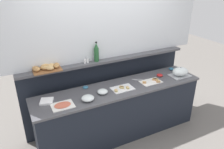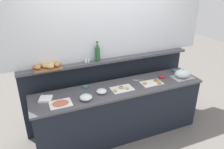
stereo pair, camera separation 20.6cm
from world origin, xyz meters
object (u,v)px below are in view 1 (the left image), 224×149
at_px(sandwich_platter_front, 152,81).
at_px(bread_basket, 47,68).
at_px(glass_bowl_medium, 88,98).
at_px(serving_tongs, 137,80).
at_px(salt_shaker, 85,61).
at_px(pepper_shaker, 88,60).
at_px(glass_bowl_large, 103,92).
at_px(condiment_bowl_teal, 86,87).
at_px(cold_cuts_platter, 63,105).
at_px(sandwich_platter_side, 122,88).
at_px(wine_bottle_green, 96,53).
at_px(napkin_stack, 47,101).
at_px(condiment_bowl_dark, 160,75).
at_px(serving_cloche, 180,72).
at_px(condiment_bowl_cream, 172,69).

height_order(sandwich_platter_front, bread_basket, bread_basket).
relative_size(glass_bowl_medium, serving_tongs, 1.07).
distance_m(salt_shaker, pepper_shaker, 0.04).
bearing_deg(salt_shaker, bread_basket, 179.46).
bearing_deg(glass_bowl_large, condiment_bowl_teal, 122.45).
bearing_deg(cold_cuts_platter, sandwich_platter_side, 3.48).
bearing_deg(bread_basket, sandwich_platter_side, -25.35).
relative_size(condiment_bowl_teal, wine_bottle_green, 0.28).
height_order(sandwich_platter_front, serving_tongs, sandwich_platter_front).
bearing_deg(condiment_bowl_teal, bread_basket, 158.66).
bearing_deg(sandwich_platter_side, serving_tongs, 23.80).
bearing_deg(serving_tongs, sandwich_platter_front, -43.36).
relative_size(sandwich_platter_front, pepper_shaker, 3.89).
bearing_deg(pepper_shaker, salt_shaker, 180.00).
relative_size(pepper_shaker, bread_basket, 0.21).
bearing_deg(cold_cuts_platter, napkin_stack, 131.37).
bearing_deg(sandwich_platter_side, pepper_shaker, 128.57).
bearing_deg(glass_bowl_medium, serving_tongs, 13.84).
height_order(condiment_bowl_teal, wine_bottle_green, wine_bottle_green).
xyz_separation_m(glass_bowl_large, wine_bottle_green, (0.11, 0.46, 0.44)).
bearing_deg(glass_bowl_large, glass_bowl_medium, -162.24).
height_order(serving_tongs, wine_bottle_green, wine_bottle_green).
bearing_deg(condiment_bowl_dark, cold_cuts_platter, -174.28).
distance_m(glass_bowl_large, condiment_bowl_dark, 1.12).
bearing_deg(sandwich_platter_front, serving_cloche, -1.95).
bearing_deg(condiment_bowl_dark, glass_bowl_large, -174.60).
bearing_deg(pepper_shaker, napkin_stack, -155.86).
height_order(sandwich_platter_front, glass_bowl_large, glass_bowl_large).
relative_size(serving_cloche, condiment_bowl_dark, 3.25).
height_order(condiment_bowl_teal, pepper_shaker, pepper_shaker).
relative_size(condiment_bowl_cream, wine_bottle_green, 0.33).
relative_size(serving_tongs, napkin_stack, 0.98).
distance_m(condiment_bowl_dark, wine_bottle_green, 1.16).
height_order(serving_tongs, pepper_shaker, pepper_shaker).
relative_size(glass_bowl_medium, bread_basket, 0.43).
bearing_deg(pepper_shaker, sandwich_platter_side, -51.43).
relative_size(sandwich_platter_front, condiment_bowl_cream, 3.24).
bearing_deg(pepper_shaker, serving_tongs, -22.44).
distance_m(sandwich_platter_front, cold_cuts_platter, 1.47).
height_order(serving_tongs, bread_basket, bread_basket).
height_order(serving_cloche, condiment_bowl_teal, serving_cloche).
height_order(sandwich_platter_side, wine_bottle_green, wine_bottle_green).
relative_size(sandwich_platter_side, glass_bowl_medium, 1.88).
xyz_separation_m(glass_bowl_large, glass_bowl_medium, (-0.26, -0.08, 0.00)).
distance_m(sandwich_platter_side, condiment_bowl_dark, 0.80).
xyz_separation_m(sandwich_platter_front, cold_cuts_platter, (-1.47, -0.05, -0.00)).
height_order(cold_cuts_platter, condiment_bowl_cream, condiment_bowl_cream).
xyz_separation_m(cold_cuts_platter, wine_bottle_green, (0.72, 0.53, 0.46)).
distance_m(serving_tongs, salt_shaker, 0.91).
distance_m(sandwich_platter_front, serving_tongs, 0.24).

